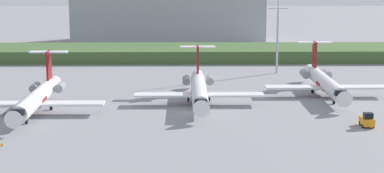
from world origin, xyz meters
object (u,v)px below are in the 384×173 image
at_px(antenna_mast, 278,32).
at_px(baggage_tug, 367,120).
at_px(regional_jet_third, 325,82).
at_px(safety_cone_mid_marker, 2,144).
at_px(regional_jet_second, 199,89).
at_px(regional_jet_nearest, 37,97).

relative_size(antenna_mast, baggage_tug, 7.02).
height_order(antenna_mast, baggage_tug, antenna_mast).
distance_m(regional_jet_third, safety_cone_mid_marker, 62.18).
height_order(regional_jet_second, regional_jet_third, same).
xyz_separation_m(regional_jet_second, antenna_mast, (18.51, 32.35, 6.80)).
height_order(regional_jet_nearest, safety_cone_mid_marker, regional_jet_nearest).
bearing_deg(regional_jet_second, safety_cone_mid_marker, -135.04).
bearing_deg(regional_jet_second, regional_jet_nearest, -165.60).
xyz_separation_m(antenna_mast, safety_cone_mid_marker, (-46.17, -59.98, -9.06)).
bearing_deg(regional_jet_nearest, safety_cone_mid_marker, -91.03).
bearing_deg(antenna_mast, baggage_tug, -82.22).
distance_m(antenna_mast, safety_cone_mid_marker, 76.23).
xyz_separation_m(regional_jet_second, safety_cone_mid_marker, (-27.66, -27.63, -2.26)).
relative_size(regional_jet_third, baggage_tug, 9.69).
xyz_separation_m(antenna_mast, baggage_tug, (6.82, -49.95, -8.33)).
relative_size(regional_jet_third, safety_cone_mid_marker, 56.36).
relative_size(regional_jet_second, safety_cone_mid_marker, 56.36).
xyz_separation_m(regional_jet_third, antenna_mast, (-5.49, 25.45, 6.80)).
bearing_deg(regional_jet_second, baggage_tug, -34.79).
bearing_deg(antenna_mast, safety_cone_mid_marker, -127.59).
bearing_deg(regional_jet_third, antenna_mast, 102.18).
bearing_deg(safety_cone_mid_marker, regional_jet_second, 44.96).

